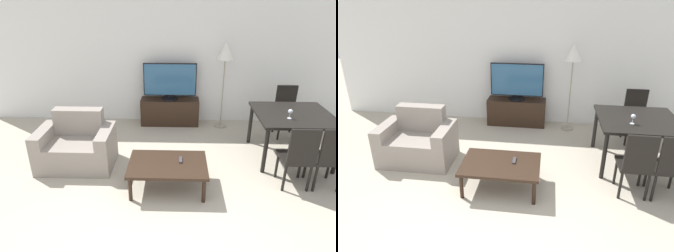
% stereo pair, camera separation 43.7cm
% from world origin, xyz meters
% --- Properties ---
extents(wall_back, '(7.49, 0.06, 2.70)m').
position_xyz_m(wall_back, '(0.00, 3.66, 1.35)').
color(wall_back, white).
rests_on(wall_back, ground_plane).
extents(armchair, '(1.11, 0.73, 0.83)m').
position_xyz_m(armchair, '(-1.33, 1.78, 0.30)').
color(armchair, gray).
rests_on(armchair, ground_plane).
extents(tv_stand, '(1.14, 0.36, 0.52)m').
position_xyz_m(tv_stand, '(0.03, 3.41, 0.26)').
color(tv_stand, black).
rests_on(tv_stand, ground_plane).
extents(tv, '(1.01, 0.32, 0.71)m').
position_xyz_m(tv, '(0.03, 3.41, 0.88)').
color(tv, black).
rests_on(tv, tv_stand).
extents(coffee_table, '(1.03, 0.71, 0.38)m').
position_xyz_m(coffee_table, '(0.07, 1.22, 0.34)').
color(coffee_table, black).
rests_on(coffee_table, ground_plane).
extents(dining_table, '(1.15, 1.09, 0.75)m').
position_xyz_m(dining_table, '(1.97, 2.13, 0.66)').
color(dining_table, black).
rests_on(dining_table, ground_plane).
extents(dining_chair_near, '(0.40, 0.40, 0.91)m').
position_xyz_m(dining_chair_near, '(1.77, 1.27, 0.50)').
color(dining_chair_near, black).
rests_on(dining_chair_near, ground_plane).
extents(dining_chair_far, '(0.40, 0.40, 0.91)m').
position_xyz_m(dining_chair_far, '(2.17, 2.99, 0.50)').
color(dining_chair_far, black).
rests_on(dining_chair_far, ground_plane).
extents(dining_chair_near_right, '(0.40, 0.40, 0.91)m').
position_xyz_m(dining_chair_near_right, '(2.17, 1.27, 0.50)').
color(dining_chair_near_right, black).
rests_on(dining_chair_near_right, ground_plane).
extents(floor_lamp, '(0.32, 0.32, 1.62)m').
position_xyz_m(floor_lamp, '(1.04, 3.32, 1.39)').
color(floor_lamp, gray).
rests_on(floor_lamp, ground_plane).
extents(remote_primary, '(0.04, 0.15, 0.02)m').
position_xyz_m(remote_primary, '(0.24, 1.30, 0.39)').
color(remote_primary, '#38383D').
rests_on(remote_primary, coffee_table).
extents(wine_glass_left, '(0.07, 0.07, 0.15)m').
position_xyz_m(wine_glass_left, '(1.83, 1.93, 0.85)').
color(wine_glass_left, silver).
rests_on(wine_glass_left, dining_table).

